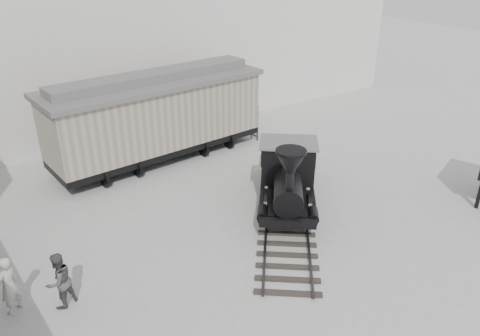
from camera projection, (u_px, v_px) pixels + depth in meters
ground at (328, 277)px, 14.02m from camera, size 90.00×90.00×0.00m
north_wall at (127, 22)px, 22.92m from camera, size 34.00×2.51×11.00m
locomotive at (287, 179)px, 17.28m from camera, size 7.05×8.34×3.18m
boxcar at (157, 115)px, 20.89m from camera, size 10.22×4.10×4.08m
visitor_a at (9, 286)px, 12.36m from camera, size 0.75×0.71×1.73m
visitor_b at (59, 281)px, 12.59m from camera, size 1.01×0.92×1.66m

